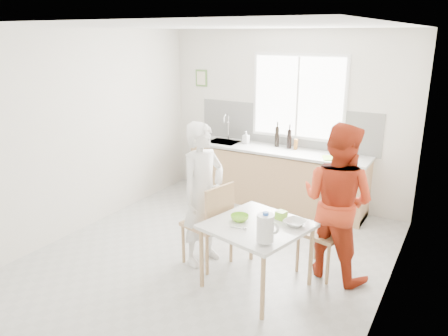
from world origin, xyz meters
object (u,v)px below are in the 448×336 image
(bowl_white, at_px, (295,223))
(wine_bottle_b, at_px, (289,139))
(dining_table, at_px, (257,231))
(chair_far, at_px, (327,226))
(milk_jug, at_px, (266,228))
(bowl_green, at_px, (240,218))
(person_red, at_px, (337,202))
(person_white, at_px, (203,194))
(wine_bottle_a, at_px, (277,137))
(chair_left, at_px, (212,221))

(bowl_white, relative_size, wine_bottle_b, 0.75)
(dining_table, bearing_deg, chair_far, 53.42)
(chair_far, relative_size, milk_jug, 3.35)
(bowl_white, distance_m, wine_bottle_b, 2.46)
(chair_far, xyz_separation_m, bowl_green, (-0.74, -0.72, 0.21))
(person_red, xyz_separation_m, milk_jug, (-0.39, -1.02, 0.01))
(milk_jug, bearing_deg, bowl_green, 156.41)
(person_red, distance_m, milk_jug, 1.09)
(bowl_green, relative_size, milk_jug, 0.67)
(chair_far, bearing_deg, person_white, -144.59)
(person_red, xyz_separation_m, bowl_green, (-0.85, -0.67, -0.12))
(dining_table, xyz_separation_m, bowl_green, (-0.21, -0.00, 0.11))
(dining_table, relative_size, wine_bottle_b, 3.79)
(person_white, distance_m, milk_jug, 1.17)
(chair_far, relative_size, person_red, 0.56)
(dining_table, relative_size, bowl_green, 5.81)
(person_red, xyz_separation_m, wine_bottle_a, (-1.47, 1.76, 0.20))
(chair_left, height_order, wine_bottle_b, wine_bottle_b)
(chair_left, bearing_deg, person_red, 125.05)
(wine_bottle_a, bearing_deg, person_red, -50.22)
(chair_left, distance_m, person_white, 0.32)
(dining_table, xyz_separation_m, chair_far, (0.53, 0.72, -0.11))
(bowl_green, bearing_deg, bowl_white, 17.39)
(dining_table, bearing_deg, person_white, 166.42)
(chair_far, bearing_deg, dining_table, -113.00)
(person_white, bearing_deg, bowl_green, -94.69)
(dining_table, xyz_separation_m, wine_bottle_a, (-0.82, 2.43, 0.43))
(person_red, bearing_deg, chair_far, -12.03)
(person_white, xyz_separation_m, wine_bottle_b, (0.17, 2.23, 0.22))
(person_red, bearing_deg, dining_table, 59.74)
(milk_jug, relative_size, wine_bottle_a, 0.92)
(dining_table, relative_size, chair_far, 1.15)
(person_red, bearing_deg, bowl_green, 51.89)
(dining_table, bearing_deg, chair_left, 166.42)
(dining_table, height_order, bowl_white, bowl_white)
(bowl_green, bearing_deg, chair_far, 44.25)
(chair_left, relative_size, wine_bottle_b, 3.38)
(person_red, bearing_deg, person_white, 32.07)
(wine_bottle_b, bearing_deg, milk_jug, -72.61)
(person_red, distance_m, wine_bottle_b, 2.16)
(chair_left, distance_m, wine_bottle_b, 2.32)
(wine_bottle_a, relative_size, wine_bottle_b, 1.07)
(chair_far, bearing_deg, milk_jug, -91.33)
(chair_far, xyz_separation_m, person_white, (-1.32, -0.53, 0.31))
(chair_left, bearing_deg, wine_bottle_a, -162.13)
(person_white, distance_m, bowl_white, 1.14)
(wine_bottle_a, bearing_deg, dining_table, -71.24)
(person_white, height_order, bowl_white, person_white)
(person_red, height_order, milk_jug, person_red)
(chair_left, relative_size, chair_far, 1.03)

